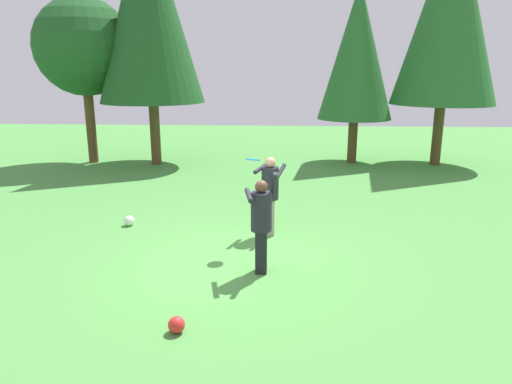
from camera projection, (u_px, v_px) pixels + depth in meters
name	position (u px, v px, depth m)	size (l,w,h in m)	color
ground_plane	(237.00, 261.00, 8.17)	(40.00, 40.00, 0.00)	#4C9342
person_thrower	(261.00, 219.00, 7.51)	(0.56, 0.55, 1.73)	black
person_catcher	(270.00, 190.00, 9.26)	(0.65, 0.69, 1.60)	gray
frisbee	(253.00, 160.00, 8.38)	(0.36, 0.36, 0.08)	#2393D1
ball_white	(129.00, 221.00, 10.01)	(0.22, 0.22, 0.22)	white
ball_red	(176.00, 325.00, 5.95)	(0.22, 0.22, 0.22)	red
tree_left	(148.00, 6.00, 15.15)	(3.50, 3.50, 8.37)	brown
tree_far_left	(84.00, 47.00, 15.81)	(3.29, 3.29, 5.62)	brown
tree_right	(357.00, 52.00, 15.79)	(2.55, 2.55, 6.08)	brown
tree_far_right	(450.00, 10.00, 15.10)	(3.41, 3.41, 8.15)	brown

